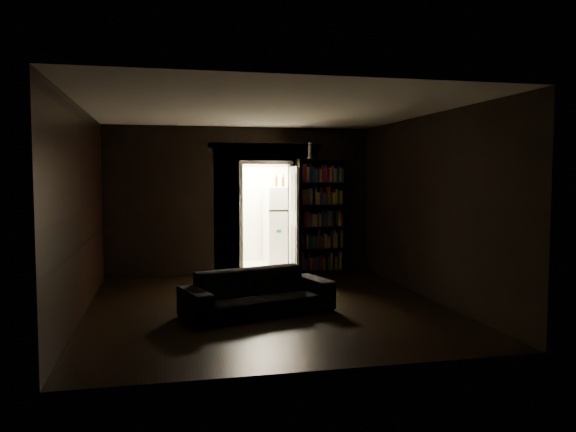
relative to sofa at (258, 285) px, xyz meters
name	(u,v)px	position (x,y,z in m)	size (l,w,h in m)	color
ground	(267,306)	(0.19, 0.40, -0.39)	(5.50, 5.50, 0.00)	black
room_walls	(254,188)	(0.18, 1.47, 1.29)	(5.02, 5.61, 2.84)	black
kitchen_alcove	(256,208)	(0.69, 4.27, 0.82)	(2.20, 1.80, 2.60)	beige
sofa	(258,285)	(0.00, 0.00, 0.00)	(2.03, 0.88, 0.78)	black
bookshelf	(320,216)	(1.71, 2.95, 0.71)	(0.90, 0.32, 2.20)	black
refrigerator	(283,225)	(1.29, 4.43, 0.43)	(0.74, 0.68, 1.65)	white
door	(294,222)	(1.14, 2.71, 0.63)	(0.85, 0.05, 2.05)	white
figurine	(310,150)	(1.52, 2.97, 1.97)	(0.11, 0.11, 0.32)	white
bottles	(286,180)	(1.36, 4.34, 1.40)	(0.71, 0.09, 0.29)	black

